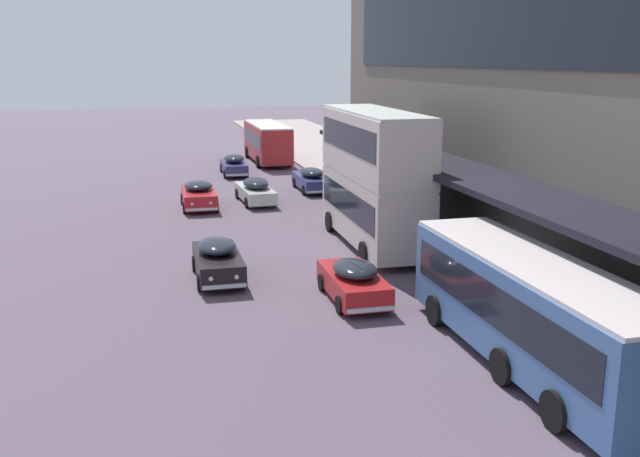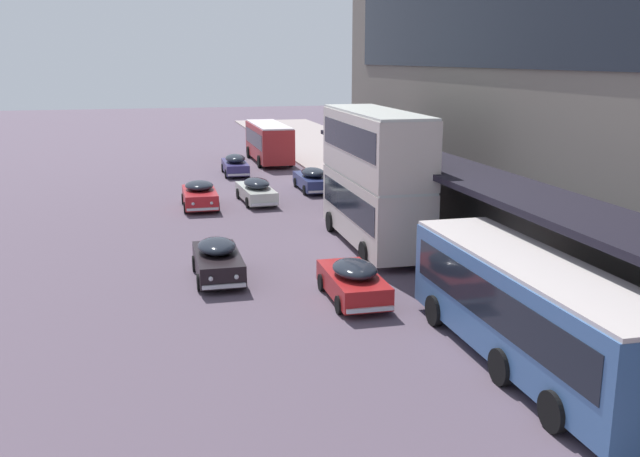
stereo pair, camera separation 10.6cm
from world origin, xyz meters
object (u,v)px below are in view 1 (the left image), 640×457
Objects in this scene: transit_bus_kerbside_far at (267,140)px; sedan_lead_near at (234,165)px; sedan_oncoming_rear at (311,179)px; sedan_trailing_mid at (255,190)px; sedan_lead_mid at (354,280)px; sedan_oncoming_front at (218,260)px; sedan_second_near at (199,195)px; transit_bus_kerbside_rear at (374,174)px; transit_bus_kerbside_front at (533,307)px.

sedan_lead_near is (-3.56, -5.84, -1.07)m from transit_bus_kerbside_far.
sedan_trailing_mid is at bearing -143.89° from sedan_oncoming_rear.
sedan_lead_mid is 18.48m from sedan_trailing_mid.
sedan_trailing_mid is at bearing -102.41° from transit_bus_kerbside_far.
transit_bus_kerbside_far is 2.14× the size of sedan_lead_mid.
sedan_lead_mid is 5.82m from sedan_oncoming_front.
sedan_second_near is at bearing -153.69° from sedan_oncoming_rear.
sedan_lead_mid is at bearing -77.19° from sedan_second_near.
transit_bus_kerbside_far is (-0.03, 27.97, -1.51)m from transit_bus_kerbside_rear.
transit_bus_kerbside_front is at bearing -90.78° from sedan_oncoming_rear.
sedan_oncoming_rear is 1.11× the size of sedan_second_near.
sedan_second_near is at bearing -112.20° from transit_bus_kerbside_far.
sedan_trailing_mid is 3.49m from sedan_second_near.
sedan_second_near is at bearing 106.49° from transit_bus_kerbside_front.
sedan_oncoming_front is at bearing 126.18° from transit_bus_kerbside_front.
sedan_trailing_mid is (-4.18, -3.05, -0.01)m from sedan_oncoming_rear.
sedan_oncoming_front is (-7.47, -31.33, -1.07)m from transit_bus_kerbside_far.
sedan_second_near is (-4.04, 17.76, 0.02)m from sedan_lead_mid.
sedan_oncoming_rear is at bearing 80.60° from sedan_lead_mid.
sedan_oncoming_front is at bearing -155.86° from transit_bus_kerbside_rear.
sedan_second_near is (-7.08, -17.35, -1.07)m from transit_bus_kerbside_far.
sedan_lead_mid is 21.82m from sedan_oncoming_rear.
sedan_lead_mid is 18.22m from sedan_second_near.
sedan_lead_mid is 0.98× the size of sedan_oncoming_front.
sedan_second_near is (-3.52, -11.51, 0.00)m from sedan_lead_near.
transit_bus_kerbside_rear is 22.57m from sedan_lead_near.
transit_bus_kerbside_rear is at bearing 24.14° from sedan_oncoming_front.
sedan_lead_near is at bearing 89.47° from sedan_trailing_mid.
sedan_trailing_mid is 1.12× the size of sedan_second_near.
transit_bus_kerbside_rear is 2.17× the size of sedan_lead_mid.
transit_bus_kerbside_front is 2.40× the size of sedan_second_near.
transit_bus_kerbside_rear reaches higher than sedan_lead_mid.
transit_bus_kerbside_front is at bearing -73.51° from sedan_second_near.
transit_bus_kerbside_front is 36.11m from sedan_lead_near.
transit_bus_kerbside_front is at bearing -64.36° from sedan_lead_mid.
transit_bus_kerbside_far reaches higher than sedan_lead_near.
sedan_lead_near is (-4.09, 7.76, 0.01)m from sedan_oncoming_rear.
transit_bus_kerbside_front is 2.14× the size of sedan_trailing_mid.
sedan_trailing_mid is (-0.10, -10.81, -0.02)m from sedan_lead_near.
sedan_lead_mid is (-3.18, 6.63, -1.04)m from transit_bus_kerbside_front.
transit_bus_kerbside_far is 2.10× the size of sedan_oncoming_front.
transit_bus_kerbside_front is at bearing -53.82° from sedan_oncoming_front.
sedan_lead_near is at bearing 117.78° from sedan_oncoming_rear.
sedan_trailing_mid is (-0.62, 18.47, 0.00)m from sedan_lead_mid.
sedan_lead_mid is (-3.04, -35.11, -1.10)m from transit_bus_kerbside_far.
transit_bus_kerbside_front is 25.46m from sedan_second_near.
transit_bus_kerbside_front is at bearing -81.38° from sedan_trailing_mid.
transit_bus_kerbside_rear is (-0.10, 13.77, 1.56)m from transit_bus_kerbside_front.
transit_bus_kerbside_rear reaches higher than transit_bus_kerbside_far.
sedan_oncoming_front is at bearing -104.54° from sedan_trailing_mid.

